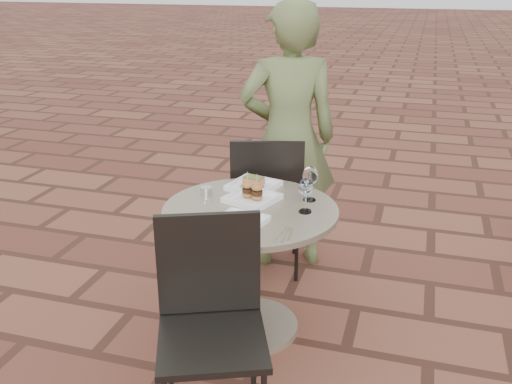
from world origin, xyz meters
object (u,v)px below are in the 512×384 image
(diner, at_px, (288,139))
(plate_tuna, at_px, (240,222))
(chair_near, at_px, (211,307))
(plate_sliders, at_px, (252,195))
(cafe_table, at_px, (251,251))
(plate_salmon, at_px, (254,185))
(chair_far, at_px, (267,195))

(diner, height_order, plate_tuna, diner)
(chair_near, height_order, plate_sliders, chair_near)
(cafe_table, xyz_separation_m, chair_near, (0.03, -0.66, 0.07))
(plate_tuna, bearing_deg, cafe_table, 92.96)
(cafe_table, height_order, diner, diner)
(diner, distance_m, plate_tuna, 1.07)
(diner, xyz_separation_m, plate_salmon, (-0.06, -0.57, -0.11))
(chair_near, xyz_separation_m, plate_tuna, (-0.02, 0.45, 0.19))
(plate_salmon, height_order, plate_tuna, plate_salmon)
(chair_far, bearing_deg, plate_sliders, 82.26)
(cafe_table, distance_m, plate_sliders, 0.29)
(chair_near, bearing_deg, plate_sliders, 70.74)
(diner, height_order, plate_sliders, diner)
(chair_near, bearing_deg, plate_salmon, 72.92)
(cafe_table, bearing_deg, chair_far, 97.71)
(chair_far, relative_size, chair_near, 1.00)
(chair_near, height_order, plate_salmon, chair_near)
(diner, height_order, plate_salmon, diner)
(cafe_table, height_order, chair_far, chair_far)
(cafe_table, bearing_deg, chair_near, -87.49)
(cafe_table, xyz_separation_m, diner, (-0.01, 0.85, 0.38))
(diner, bearing_deg, chair_near, 69.26)
(cafe_table, relative_size, plate_tuna, 3.43)
(chair_near, xyz_separation_m, plate_sliders, (-0.05, 0.76, 0.21))
(chair_near, bearing_deg, cafe_table, 69.62)
(plate_sliders, bearing_deg, chair_far, 97.08)
(plate_tuna, bearing_deg, chair_near, -87.70)
(chair_near, distance_m, plate_tuna, 0.49)
(chair_near, bearing_deg, diner, 68.51)
(cafe_table, relative_size, diner, 0.52)
(diner, xyz_separation_m, plate_sliders, (-0.01, -0.75, -0.10))
(chair_far, xyz_separation_m, plate_tuna, (0.10, -0.84, 0.19))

